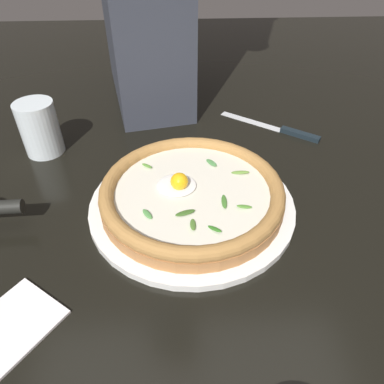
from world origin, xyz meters
TOP-DOWN VIEW (x-y plane):
  - ground_plane at (0.00, 0.00)m, footprint 2.40×2.40m
  - pizza_plate at (0.03, -0.01)m, footprint 0.34×0.34m
  - pizza at (0.03, -0.01)m, footprint 0.30×0.30m
  - table_knife at (-0.19, -0.25)m, footprint 0.20×0.15m
  - drinking_glass at (0.32, -0.20)m, footprint 0.07×0.07m

SIDE VIEW (x-z plane):
  - ground_plane at x=0.00m, z-range -0.03..0.00m
  - table_knife at x=-0.19m, z-range 0.00..0.01m
  - pizza_plate at x=0.03m, z-range 0.00..0.01m
  - pizza at x=0.03m, z-range 0.00..0.06m
  - drinking_glass at x=0.32m, z-range -0.01..0.10m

